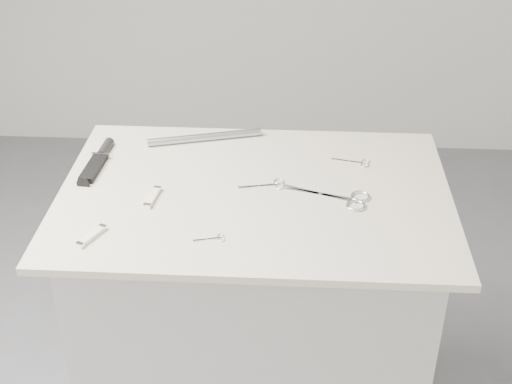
# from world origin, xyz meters

# --- Properties ---
(plinth) EXTENTS (0.90, 0.60, 0.90)m
(plinth) POSITION_xyz_m (0.00, 0.00, 0.45)
(plinth) COLOR #B5B5B3
(plinth) RESTS_ON ground
(display_board) EXTENTS (1.00, 0.70, 0.02)m
(display_board) POSITION_xyz_m (0.00, 0.00, 0.91)
(display_board) COLOR beige
(display_board) RESTS_ON plinth
(large_shears) EXTENTS (0.22, 0.12, 0.01)m
(large_shears) POSITION_xyz_m (0.23, -0.02, 0.92)
(large_shears) COLOR white
(large_shears) RESTS_ON display_board
(embroidery_scissors_a) EXTENTS (0.12, 0.06, 0.00)m
(embroidery_scissors_a) POSITION_xyz_m (0.04, 0.03, 0.92)
(embroidery_scissors_a) COLOR white
(embroidery_scissors_a) RESTS_ON display_board
(embroidery_scissors_b) EXTENTS (0.10, 0.05, 0.00)m
(embroidery_scissors_b) POSITION_xyz_m (0.27, 0.16, 0.92)
(embroidery_scissors_b) COLOR white
(embroidery_scissors_b) RESTS_ON display_board
(tiny_scissors) EXTENTS (0.07, 0.04, 0.00)m
(tiny_scissors) POSITION_xyz_m (-0.08, -0.21, 0.92)
(tiny_scissors) COLOR white
(tiny_scissors) RESTS_ON display_board
(sheathed_knife) EXTENTS (0.05, 0.22, 0.03)m
(sheathed_knife) POSITION_xyz_m (-0.44, 0.13, 0.93)
(sheathed_knife) COLOR black
(sheathed_knife) RESTS_ON display_board
(pocket_knife_a) EXTENTS (0.06, 0.09, 0.01)m
(pocket_knife_a) POSITION_xyz_m (-0.36, -0.23, 0.93)
(pocket_knife_a) COLOR white
(pocket_knife_a) RESTS_ON display_board
(pocket_knife_b) EXTENTS (0.03, 0.10, 0.01)m
(pocket_knife_b) POSITION_xyz_m (-0.25, -0.05, 0.93)
(pocket_knife_b) COLOR white
(pocket_knife_b) RESTS_ON display_board
(metal_rail) EXTENTS (0.32, 0.11, 0.02)m
(metal_rail) POSITION_xyz_m (-0.16, 0.27, 0.93)
(metal_rail) COLOR #93979B
(metal_rail) RESTS_ON display_board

